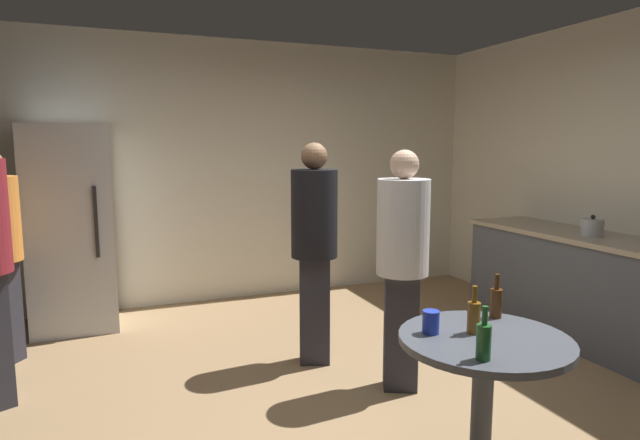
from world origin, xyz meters
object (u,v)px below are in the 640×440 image
object	(u,v)px
beer_bottle_amber	(474,316)
refrigerator	(72,228)
foreground_table	(484,358)
beer_bottle_brown	(496,302)
person_in_white_shirt	(403,253)
plastic_cup_blue	(431,322)
person_in_black_shirt	(314,237)
kettle	(592,228)
beer_bottle_green	(484,340)

from	to	relation	value
beer_bottle_amber	refrigerator	bearing A→B (deg)	121.52
foreground_table	beer_bottle_brown	bearing A→B (deg)	41.91
beer_bottle_brown	person_in_white_shirt	bearing A→B (deg)	95.40
plastic_cup_blue	person_in_black_shirt	world-z (taller)	person_in_black_shirt
person_in_white_shirt	plastic_cup_blue	bearing A→B (deg)	3.17
refrigerator	foreground_table	world-z (taller)	refrigerator
beer_bottle_amber	person_in_black_shirt	bearing A→B (deg)	97.22
kettle	plastic_cup_blue	size ratio (longest dim) A/B	2.22
person_in_white_shirt	foreground_table	bearing A→B (deg)	16.78
foreground_table	person_in_white_shirt	bearing A→B (deg)	81.31
plastic_cup_blue	beer_bottle_amber	bearing A→B (deg)	-21.00
beer_bottle_amber	foreground_table	bearing A→B (deg)	-72.12
beer_bottle_amber	kettle	bearing A→B (deg)	28.93
refrigerator	foreground_table	xyz separation A→B (m)	(1.93, -3.17, -0.27)
foreground_table	beer_bottle_amber	xyz separation A→B (m)	(-0.02, 0.06, 0.19)
beer_bottle_brown	person_in_black_shirt	distance (m)	1.51
kettle	beer_bottle_amber	size ratio (longest dim) A/B	1.06
foreground_table	person_in_black_shirt	distance (m)	1.70
foreground_table	plastic_cup_blue	distance (m)	0.30
foreground_table	person_in_white_shirt	size ratio (longest dim) A/B	0.50
beer_bottle_amber	plastic_cup_blue	size ratio (longest dim) A/B	2.09
kettle	plastic_cup_blue	distance (m)	2.43
beer_bottle_brown	person_in_black_shirt	world-z (taller)	person_in_black_shirt
kettle	plastic_cup_blue	xyz separation A→B (m)	(-2.19, -1.03, -0.18)
beer_bottle_amber	beer_bottle_green	bearing A→B (deg)	-120.56
kettle	foreground_table	world-z (taller)	kettle
refrigerator	kettle	size ratio (longest dim) A/B	7.38
refrigerator	beer_bottle_brown	world-z (taller)	refrigerator
beer_bottle_green	person_in_white_shirt	xyz separation A→B (m)	(0.34, 1.24, 0.11)
foreground_table	beer_bottle_green	distance (m)	0.34
kettle	beer_bottle_green	xyz separation A→B (m)	(-2.16, -1.38, -0.15)
beer_bottle_green	kettle	bearing A→B (deg)	32.57
refrigerator	person_in_white_shirt	distance (m)	2.99
kettle	beer_bottle_brown	xyz separation A→B (m)	(-1.75, -0.96, -0.15)
person_in_white_shirt	person_in_black_shirt	xyz separation A→B (m)	(-0.38, 0.62, 0.03)
refrigerator	beer_bottle_green	size ratio (longest dim) A/B	7.83
beer_bottle_amber	beer_bottle_brown	distance (m)	0.29
foreground_table	person_in_black_shirt	size ratio (longest dim) A/B	0.49
foreground_table	plastic_cup_blue	bearing A→B (deg)	147.29
refrigerator	plastic_cup_blue	xyz separation A→B (m)	(1.72, -3.04, -0.11)
beer_bottle_green	plastic_cup_blue	distance (m)	0.35
beer_bottle_brown	person_in_black_shirt	xyz separation A→B (m)	(-0.46, 1.44, 0.14)
refrigerator	beer_bottle_brown	size ratio (longest dim) A/B	7.83
foreground_table	beer_bottle_brown	xyz separation A→B (m)	(0.23, 0.21, 0.19)
person_in_black_shirt	beer_bottle_green	bearing A→B (deg)	19.20
foreground_table	person_in_black_shirt	bearing A→B (deg)	97.63
beer_bottle_green	person_in_white_shirt	world-z (taller)	person_in_white_shirt
foreground_table	plastic_cup_blue	size ratio (longest dim) A/B	7.27
refrigerator	person_in_white_shirt	xyz separation A→B (m)	(2.09, -2.14, 0.03)
beer_bottle_green	refrigerator	bearing A→B (deg)	117.25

